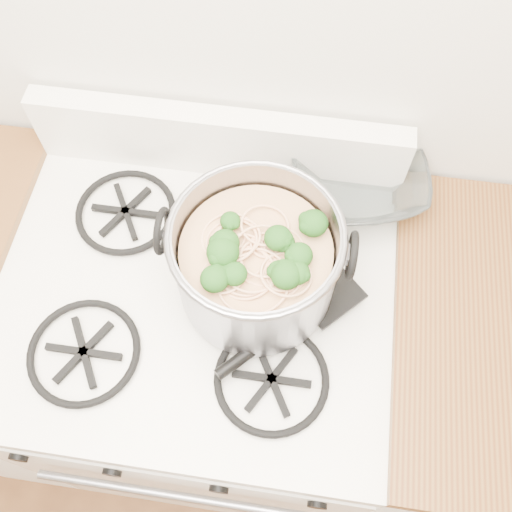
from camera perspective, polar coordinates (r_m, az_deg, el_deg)
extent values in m
cube|color=white|center=(1.56, -4.46, -11.01)|extent=(0.76, 0.65, 0.81)
cube|color=white|center=(1.12, -6.15, -3.98)|extent=(0.76, 0.65, 0.04)
cube|color=black|center=(1.49, -6.84, -22.28)|extent=(0.58, 0.02, 0.46)
cube|color=black|center=(1.09, -6.31, -3.30)|extent=(0.60, 0.56, 0.02)
cylinder|color=black|center=(1.21, -22.52, -17.69)|extent=(0.04, 0.03, 0.04)
cylinder|color=black|center=(1.16, -14.07, -19.80)|extent=(0.04, 0.03, 0.04)
cylinder|color=black|center=(1.12, -3.65, -21.79)|extent=(0.04, 0.03, 0.04)
cylinder|color=black|center=(1.13, 6.19, -23.03)|extent=(0.04, 0.03, 0.04)
cube|color=silver|center=(1.67, -22.02, -7.50)|extent=(0.25, 0.65, 0.88)
cylinder|color=gray|center=(0.99, 0.00, -0.51)|extent=(0.28, 0.28, 0.19)
torus|color=gray|center=(0.91, 0.00, 2.10)|extent=(0.30, 0.30, 0.01)
torus|color=black|center=(0.95, -9.37, 2.48)|extent=(0.01, 0.08, 0.08)
torus|color=black|center=(0.93, 9.58, 0.07)|extent=(0.01, 0.08, 0.08)
cylinder|color=tan|center=(1.01, 0.00, -1.17)|extent=(0.26, 0.26, 0.14)
sphere|color=#1A4813|center=(0.93, 0.00, 1.21)|extent=(0.04, 0.04, 0.04)
sphere|color=#1A4813|center=(0.93, 0.00, 1.21)|extent=(0.04, 0.04, 0.04)
sphere|color=#1A4813|center=(0.93, 0.00, 1.21)|extent=(0.04, 0.04, 0.04)
sphere|color=#1A4813|center=(0.93, 0.00, 1.21)|extent=(0.04, 0.04, 0.04)
sphere|color=#1A4813|center=(0.93, 0.00, 1.21)|extent=(0.04, 0.04, 0.04)
sphere|color=#1A4813|center=(0.93, 0.00, 1.21)|extent=(0.04, 0.04, 0.04)
sphere|color=#1A4813|center=(0.93, 0.00, 1.21)|extent=(0.04, 0.04, 0.04)
sphere|color=#1A4813|center=(0.93, 0.00, 1.21)|extent=(0.04, 0.04, 0.04)
sphere|color=#1A4813|center=(0.93, 0.00, 1.21)|extent=(0.04, 0.04, 0.04)
sphere|color=#1A4813|center=(0.93, 0.00, 1.21)|extent=(0.04, 0.04, 0.04)
sphere|color=#1A4813|center=(0.93, 0.00, 1.21)|extent=(0.04, 0.04, 0.04)
sphere|color=#1A4813|center=(0.93, 0.00, 1.21)|extent=(0.04, 0.04, 0.04)
sphere|color=#1A4813|center=(0.93, 0.00, 1.21)|extent=(0.04, 0.04, 0.04)
imported|color=white|center=(1.19, 10.03, 7.39)|extent=(0.13, 0.13, 0.03)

